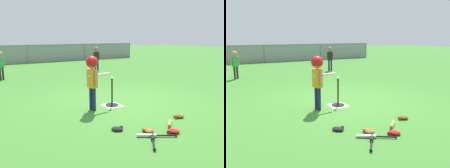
# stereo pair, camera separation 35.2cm
# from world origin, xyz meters

# --- Properties ---
(ground_plane) EXTENTS (60.00, 60.00, 0.00)m
(ground_plane) POSITION_xyz_m (0.00, 0.00, 0.00)
(ground_plane) COLOR #3D7A2D
(home_plate) EXTENTS (0.44, 0.44, 0.01)m
(home_plate) POSITION_xyz_m (-0.37, -0.13, 0.00)
(home_plate) COLOR white
(home_plate) RESTS_ON ground_plane
(batting_tee) EXTENTS (0.32, 0.32, 0.67)m
(batting_tee) POSITION_xyz_m (-0.37, -0.13, 0.11)
(batting_tee) COLOR black
(batting_tee) RESTS_ON ground_plane
(baseball_on_tee) EXTENTS (0.07, 0.07, 0.07)m
(baseball_on_tee) POSITION_xyz_m (-0.37, -0.13, 0.70)
(baseball_on_tee) COLOR white
(baseball_on_tee) RESTS_ON batting_tee
(batter_child) EXTENTS (0.65, 0.36, 1.27)m
(batter_child) POSITION_xyz_m (-0.94, -0.21, 0.91)
(batter_child) COLOR #191E4C
(batter_child) RESTS_ON ground_plane
(fielder_deep_right) EXTENTS (0.32, 0.23, 1.18)m
(fielder_deep_right) POSITION_xyz_m (2.14, 5.40, 0.76)
(fielder_deep_right) COLOR #191E4C
(fielder_deep_right) RESTS_ON ground_plane
(fielder_deep_left) EXTENTS (0.32, 0.22, 1.13)m
(fielder_deep_left) POSITION_xyz_m (-2.23, 5.12, 0.73)
(fielder_deep_left) COLOR #262626
(fielder_deep_left) RESTS_ON ground_plane
(spare_bat_silver) EXTENTS (0.61, 0.42, 0.06)m
(spare_bat_silver) POSITION_xyz_m (-0.79, -2.10, 0.03)
(spare_bat_silver) COLOR silver
(spare_bat_silver) RESTS_ON ground_plane
(spare_bat_wood) EXTENTS (0.53, 0.48, 0.06)m
(spare_bat_wood) POSITION_xyz_m (-0.13, -1.88, 0.03)
(spare_bat_wood) COLOR #DBB266
(spare_bat_wood) RESTS_ON ground_plane
(spare_bat_black) EXTENTS (0.47, 0.59, 0.06)m
(spare_bat_black) POSITION_xyz_m (-0.81, -2.18, 0.03)
(spare_bat_black) COLOR black
(spare_bat_black) RESTS_ON ground_plane
(glove_by_plate) EXTENTS (0.27, 0.26, 0.07)m
(glove_by_plate) POSITION_xyz_m (0.36, -1.65, 0.04)
(glove_by_plate) COLOR brown
(glove_by_plate) RESTS_ON ground_plane
(glove_near_bats) EXTENTS (0.27, 0.27, 0.07)m
(glove_near_bats) POSITION_xyz_m (-1.13, -1.56, 0.04)
(glove_near_bats) COLOR black
(glove_near_bats) RESTS_ON ground_plane
(glove_tossed_aside) EXTENTS (0.26, 0.27, 0.07)m
(glove_tossed_aside) POSITION_xyz_m (-0.33, -2.18, 0.04)
(glove_tossed_aside) COLOR #B21919
(glove_tossed_aside) RESTS_ON ground_plane
(glove_outfield_drop) EXTENTS (0.18, 0.24, 0.07)m
(glove_outfield_drop) POSITION_xyz_m (-0.69, -1.93, 0.04)
(glove_outfield_drop) COLOR brown
(glove_outfield_drop) RESTS_ON ground_plane
(outfield_fence) EXTENTS (16.06, 0.06, 1.15)m
(outfield_fence) POSITION_xyz_m (0.00, 10.75, 0.62)
(outfield_fence) COLOR slate
(outfield_fence) RESTS_ON ground_plane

